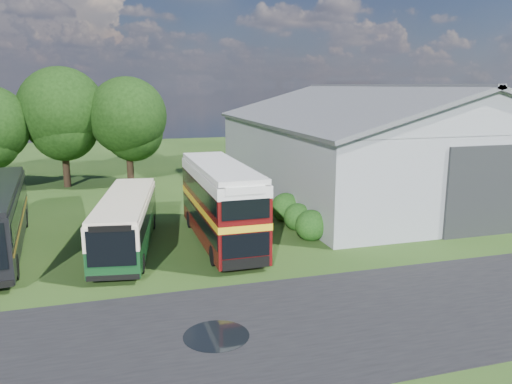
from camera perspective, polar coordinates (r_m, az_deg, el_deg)
name	(u,v)px	position (r m, az deg, el deg)	size (l,w,h in m)	color
ground	(238,295)	(20.14, -2.10, -11.71)	(120.00, 120.00, 0.00)	#1D3912
asphalt_road	(340,319)	(18.53, 9.62, -14.09)	(60.00, 8.00, 0.02)	black
puddle	(216,336)	(17.20, -4.56, -16.13)	(2.20, 2.20, 0.01)	black
storage_shed	(376,138)	(39.26, 13.55, 5.99)	(18.80, 24.80, 8.15)	gray
tree_mid	(62,110)	(42.85, -21.32, 8.70)	(6.80, 6.80, 9.60)	black
tree_right_a	(128,116)	(41.76, -14.47, 8.39)	(6.26, 6.26, 8.83)	black
shrub_front	(311,239)	(27.16, 6.27, -5.38)	(1.70, 1.70, 1.70)	#194714
shrub_mid	(297,229)	(28.93, 4.75, -4.24)	(1.60, 1.60, 1.60)	#194714
shrub_back	(286,220)	(30.73, 3.41, -3.24)	(1.80, 1.80, 1.80)	#194714
bus_green_single	(126,221)	(25.86, -14.60, -3.25)	(3.80, 10.12, 2.73)	black
bus_maroon_double	(221,204)	(25.97, -4.07, -1.36)	(2.57, 9.76, 4.19)	black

